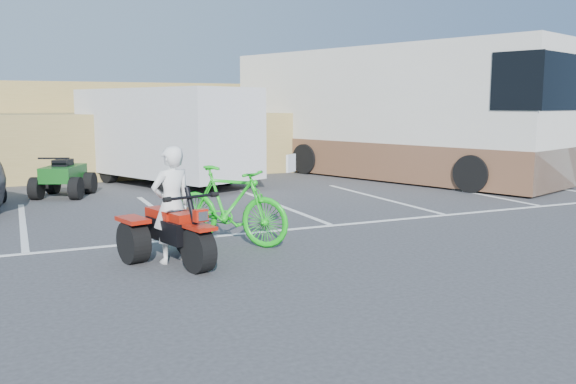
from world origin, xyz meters
name	(u,v)px	position (x,y,z in m)	size (l,w,h in m)	color
ground	(243,273)	(0.00, 0.00, 0.00)	(100.00, 100.00, 0.00)	#363639
parking_stripes	(214,218)	(0.87, 4.07, 0.00)	(28.00, 5.16, 0.01)	white
grass_embankment	(96,128)	(0.00, 15.48, 1.42)	(40.00, 8.50, 3.10)	olive
red_trike_atv	(178,264)	(-0.69, 0.84, 0.00)	(1.24, 1.66, 1.08)	#A01709
rider	(172,205)	(-0.73, 0.98, 0.85)	(0.62, 0.41, 1.71)	white
green_dirt_bike	(229,205)	(0.41, 1.76, 0.65)	(0.61, 2.16, 1.30)	#14BF19
cargo_trailer	(165,133)	(1.21, 9.79, 1.48)	(4.48, 6.31, 2.74)	silver
rv_motorhome	(385,122)	(8.07, 8.87, 1.72)	(6.42, 11.30, 3.96)	silver
quad_atv_green	(65,196)	(-1.68, 8.44, 0.00)	(1.20, 1.60, 1.05)	#125016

